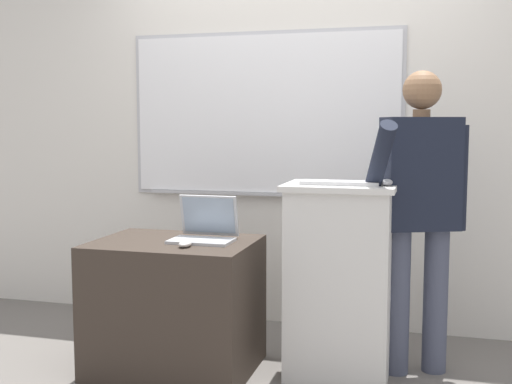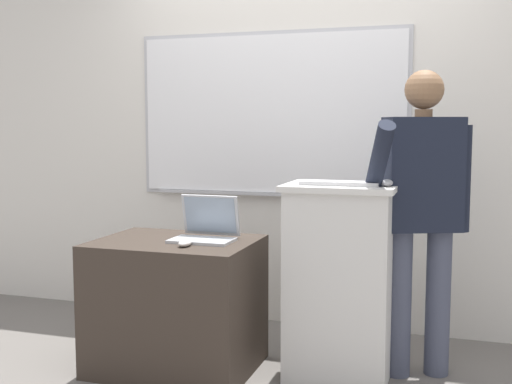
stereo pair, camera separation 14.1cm
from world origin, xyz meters
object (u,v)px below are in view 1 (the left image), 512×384
side_desk (175,306)px  laptop (205,228)px  computer_mouse_by_laptop (185,244)px  computer_mouse_by_keyboard (387,182)px  lectern_podium (339,280)px  wireless_keyboard (340,183)px  person_presenter (419,203)px

side_desk → laptop: bearing=21.4°
computer_mouse_by_laptop → computer_mouse_by_keyboard: size_ratio=1.00×
lectern_podium → wireless_keyboard: bearing=-85.1°
lectern_podium → laptop: size_ratio=3.10×
computer_mouse_by_laptop → computer_mouse_by_keyboard: (0.99, 0.27, 0.32)m
lectern_podium → wireless_keyboard: 0.53m
wireless_keyboard → laptop: bearing=-176.2°
side_desk → person_presenter: person_presenter is taller
laptop → computer_mouse_by_laptop: laptop is taller
side_desk → computer_mouse_by_laptop: computer_mouse_by_laptop is taller
lectern_podium → computer_mouse_by_keyboard: computer_mouse_by_keyboard is taller
side_desk → computer_mouse_by_keyboard: computer_mouse_by_keyboard is taller
wireless_keyboard → computer_mouse_by_keyboard: computer_mouse_by_keyboard is taller
computer_mouse_by_laptop → laptop: bearing=81.5°
lectern_podium → side_desk: 0.90m
wireless_keyboard → person_presenter: bearing=26.5°
lectern_podium → laptop: 0.77m
person_presenter → laptop: 1.15m
side_desk → computer_mouse_by_keyboard: 1.31m
person_presenter → laptop: bearing=170.6°
laptop → wireless_keyboard: (0.72, 0.05, 0.26)m
person_presenter → computer_mouse_by_keyboard: (-0.16, -0.18, 0.12)m
computer_mouse_by_keyboard → wireless_keyboard: bearing=-176.5°
side_desk → wireless_keyboard: bearing=7.1°
lectern_podium → person_presenter: person_presenter is taller
wireless_keyboard → computer_mouse_by_keyboard: size_ratio=4.00×
side_desk → lectern_podium: bearing=10.7°
side_desk → wireless_keyboard: size_ratio=2.14×
lectern_podium → computer_mouse_by_keyboard: bearing=-10.1°
lectern_podium → laptop: bearing=-171.7°
computer_mouse_by_laptop → computer_mouse_by_keyboard: 1.07m
side_desk → wireless_keyboard: wireless_keyboard is taller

